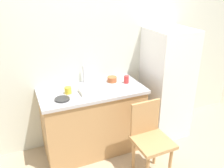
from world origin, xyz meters
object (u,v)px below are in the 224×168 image
at_px(refrigerator, 166,84).
at_px(dish_tray, 91,90).
at_px(cup_red, 126,79).
at_px(cup_yellow, 68,90).
at_px(hotplate, 62,99).
at_px(chair, 150,137).
at_px(terracotta_bowl, 112,79).

relative_size(refrigerator, dish_tray, 5.54).
bearing_deg(dish_tray, cup_red, 10.12).
bearing_deg(cup_yellow, hotplate, -125.74).
height_order(chair, terracotta_bowl, terracotta_bowl).
height_order(terracotta_bowl, cup_red, cup_red).
bearing_deg(cup_red, terracotta_bowl, 144.18).
bearing_deg(chair, cup_red, 85.53).
bearing_deg(chair, refrigerator, 44.32).
height_order(refrigerator, hotplate, refrigerator).
bearing_deg(hotplate, dish_tray, 10.03).
bearing_deg(cup_red, chair, -93.05).
distance_m(dish_tray, terracotta_bowl, 0.41).
bearing_deg(cup_red, hotplate, -169.92).
xyz_separation_m(chair, hotplate, (-0.84, 0.54, 0.39)).
xyz_separation_m(terracotta_bowl, cup_red, (0.16, -0.11, 0.02)).
relative_size(cup_yellow, cup_red, 0.83).
relative_size(refrigerator, terracotta_bowl, 12.34).
bearing_deg(refrigerator, chair, -134.26).
relative_size(chair, hotplate, 5.24).
xyz_separation_m(refrigerator, dish_tray, (-1.14, -0.07, 0.13)).
relative_size(refrigerator, cup_red, 15.29).
xyz_separation_m(terracotta_bowl, cup_yellow, (-0.62, -0.13, 0.01)).
distance_m(dish_tray, cup_yellow, 0.28).
height_order(terracotta_bowl, hotplate, terracotta_bowl).
relative_size(chair, terracotta_bowl, 7.08).
distance_m(refrigerator, cup_red, 0.65).
relative_size(terracotta_bowl, hotplate, 0.74).
xyz_separation_m(refrigerator, terracotta_bowl, (-0.78, 0.13, 0.14)).
bearing_deg(terracotta_bowl, dish_tray, -150.26).
height_order(chair, hotplate, hotplate).
relative_size(chair, cup_yellow, 10.60).
xyz_separation_m(cup_yellow, cup_red, (0.78, 0.01, 0.01)).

